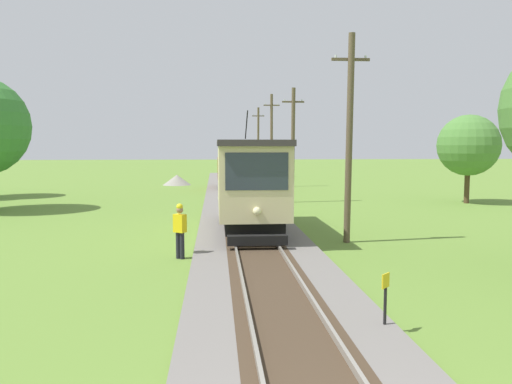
{
  "coord_description": "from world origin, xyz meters",
  "views": [
    {
      "loc": [
        -1.36,
        -4.33,
        3.61
      ],
      "look_at": [
        0.59,
        19.93,
        1.37
      ],
      "focal_mm": 35.19,
      "sensor_mm": 36.0,
      "label": 1
    }
  ],
  "objects_px": {
    "red_tram": "(249,181)",
    "utility_pole_distant": "(258,142)",
    "utility_pole_mid": "(293,144)",
    "track_worker": "(180,228)",
    "utility_pole_far": "(272,140)",
    "gravel_pile": "(177,180)",
    "utility_pole_near_tram": "(349,137)",
    "tree_left_near": "(468,145)",
    "freight_car": "(232,171)",
    "trackside_signal_marker": "(385,300)"
  },
  "relations": [
    {
      "from": "utility_pole_far",
      "to": "gravel_pile",
      "type": "xyz_separation_m",
      "value": [
        -8.49,
        2.95,
        -3.68
      ]
    },
    {
      "from": "utility_pole_distant",
      "to": "track_worker",
      "type": "bearing_deg",
      "value": -98.25
    },
    {
      "from": "red_tram",
      "to": "freight_car",
      "type": "xyz_separation_m",
      "value": [
        -0.0,
        20.97,
        -0.64
      ]
    },
    {
      "from": "utility_pole_near_tram",
      "to": "track_worker",
      "type": "distance_m",
      "value": 7.06
    },
    {
      "from": "utility_pole_distant",
      "to": "gravel_pile",
      "type": "relative_size",
      "value": 3.07
    },
    {
      "from": "red_tram",
      "to": "freight_car",
      "type": "height_order",
      "value": "red_tram"
    },
    {
      "from": "utility_pole_far",
      "to": "track_worker",
      "type": "relative_size",
      "value": 4.55
    },
    {
      "from": "track_worker",
      "to": "utility_pole_far",
      "type": "bearing_deg",
      "value": 24.09
    },
    {
      "from": "utility_pole_mid",
      "to": "utility_pole_distant",
      "type": "distance_m",
      "value": 26.05
    },
    {
      "from": "freight_car",
      "to": "utility_pole_near_tram",
      "type": "height_order",
      "value": "utility_pole_near_tram"
    },
    {
      "from": "red_tram",
      "to": "trackside_signal_marker",
      "type": "relative_size",
      "value": 7.24
    },
    {
      "from": "utility_pole_mid",
      "to": "gravel_pile",
      "type": "bearing_deg",
      "value": 119.23
    },
    {
      "from": "freight_car",
      "to": "utility_pole_near_tram",
      "type": "distance_m",
      "value": 23.74
    },
    {
      "from": "utility_pole_near_tram",
      "to": "track_worker",
      "type": "height_order",
      "value": "utility_pole_near_tram"
    },
    {
      "from": "utility_pole_near_tram",
      "to": "utility_pole_far",
      "type": "relative_size",
      "value": 0.94
    },
    {
      "from": "red_tram",
      "to": "gravel_pile",
      "type": "distance_m",
      "value": 26.81
    },
    {
      "from": "utility_pole_distant",
      "to": "tree_left_near",
      "type": "distance_m",
      "value": 29.45
    },
    {
      "from": "red_tram",
      "to": "utility_pole_distant",
      "type": "height_order",
      "value": "utility_pole_distant"
    },
    {
      "from": "utility_pole_far",
      "to": "tree_left_near",
      "type": "relative_size",
      "value": 1.46
    },
    {
      "from": "trackside_signal_marker",
      "to": "gravel_pile",
      "type": "distance_m",
      "value": 38.26
    },
    {
      "from": "track_worker",
      "to": "tree_left_near",
      "type": "height_order",
      "value": "tree_left_near"
    },
    {
      "from": "track_worker",
      "to": "utility_pole_near_tram",
      "type": "bearing_deg",
      "value": -34.12
    },
    {
      "from": "utility_pole_mid",
      "to": "freight_car",
      "type": "bearing_deg",
      "value": 109.71
    },
    {
      "from": "utility_pole_far",
      "to": "trackside_signal_marker",
      "type": "height_order",
      "value": "utility_pole_far"
    },
    {
      "from": "utility_pole_mid",
      "to": "track_worker",
      "type": "xyz_separation_m",
      "value": [
        -6.05,
        -15.65,
        -2.74
      ]
    },
    {
      "from": "track_worker",
      "to": "tree_left_near",
      "type": "distance_m",
      "value": 22.37
    },
    {
      "from": "red_tram",
      "to": "track_worker",
      "type": "relative_size",
      "value": 4.79
    },
    {
      "from": "freight_car",
      "to": "tree_left_near",
      "type": "distance_m",
      "value": 18.37
    },
    {
      "from": "gravel_pile",
      "to": "utility_pole_far",
      "type": "bearing_deg",
      "value": -19.16
    },
    {
      "from": "gravel_pile",
      "to": "tree_left_near",
      "type": "height_order",
      "value": "tree_left_near"
    },
    {
      "from": "red_tram",
      "to": "tree_left_near",
      "type": "distance_m",
      "value": 17.51
    },
    {
      "from": "gravel_pile",
      "to": "track_worker",
      "type": "relative_size",
      "value": 1.46
    },
    {
      "from": "utility_pole_mid",
      "to": "gravel_pile",
      "type": "height_order",
      "value": "utility_pole_mid"
    },
    {
      "from": "utility_pole_near_tram",
      "to": "trackside_signal_marker",
      "type": "distance_m",
      "value": 9.68
    },
    {
      "from": "trackside_signal_marker",
      "to": "utility_pole_near_tram",
      "type": "bearing_deg",
      "value": 79.51
    },
    {
      "from": "utility_pole_near_tram",
      "to": "utility_pole_far",
      "type": "xyz_separation_m",
      "value": [
        0.0,
        25.73,
        0.24
      ]
    },
    {
      "from": "freight_car",
      "to": "red_tram",
      "type": "bearing_deg",
      "value": -89.99
    },
    {
      "from": "utility_pole_far",
      "to": "gravel_pile",
      "type": "height_order",
      "value": "utility_pole_far"
    },
    {
      "from": "freight_car",
      "to": "utility_pole_distant",
      "type": "relative_size",
      "value": 0.65
    },
    {
      "from": "tree_left_near",
      "to": "track_worker",
      "type": "bearing_deg",
      "value": -139.76
    },
    {
      "from": "utility_pole_near_tram",
      "to": "gravel_pile",
      "type": "relative_size",
      "value": 2.94
    },
    {
      "from": "utility_pole_distant",
      "to": "track_worker",
      "type": "xyz_separation_m",
      "value": [
        -6.05,
        -41.7,
        -3.11
      ]
    },
    {
      "from": "utility_pole_near_tram",
      "to": "track_worker",
      "type": "xyz_separation_m",
      "value": [
        -6.05,
        -2.15,
        -2.94
      ]
    },
    {
      "from": "red_tram",
      "to": "utility_pole_far",
      "type": "bearing_deg",
      "value": 81.4
    },
    {
      "from": "utility_pole_mid",
      "to": "utility_pole_near_tram",
      "type": "bearing_deg",
      "value": -90.0
    },
    {
      "from": "red_tram",
      "to": "trackside_signal_marker",
      "type": "xyz_separation_m",
      "value": [
        1.87,
        -11.36,
        -1.53
      ]
    },
    {
      "from": "trackside_signal_marker",
      "to": "gravel_pile",
      "type": "height_order",
      "value": "trackside_signal_marker"
    },
    {
      "from": "utility_pole_near_tram",
      "to": "utility_pole_far",
      "type": "bearing_deg",
      "value": 90.0
    },
    {
      "from": "utility_pole_distant",
      "to": "utility_pole_mid",
      "type": "bearing_deg",
      "value": -90.0
    },
    {
      "from": "utility_pole_near_tram",
      "to": "gravel_pile",
      "type": "height_order",
      "value": "utility_pole_near_tram"
    }
  ]
}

